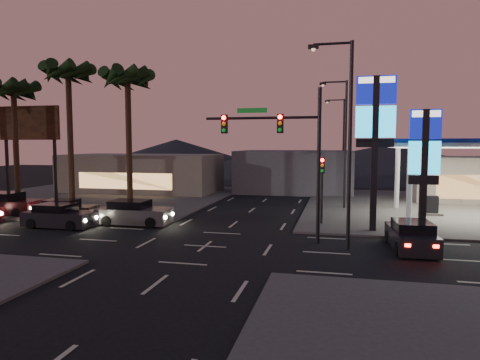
% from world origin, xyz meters
% --- Properties ---
extents(ground, '(140.00, 140.00, 0.00)m').
position_xyz_m(ground, '(0.00, 0.00, 0.00)').
color(ground, black).
rests_on(ground, ground).
extents(corner_lot_ne, '(24.00, 24.00, 0.12)m').
position_xyz_m(corner_lot_ne, '(16.00, 16.00, 0.06)').
color(corner_lot_ne, '#47443F').
rests_on(corner_lot_ne, ground).
extents(corner_lot_nw, '(24.00, 24.00, 0.12)m').
position_xyz_m(corner_lot_nw, '(-16.00, 16.00, 0.06)').
color(corner_lot_nw, '#47443F').
rests_on(corner_lot_nw, ground).
extents(convenience_store, '(10.00, 6.00, 4.00)m').
position_xyz_m(convenience_store, '(18.00, 21.00, 2.00)').
color(convenience_store, '#726B5B').
rests_on(convenience_store, ground).
extents(pylon_sign_tall, '(2.20, 0.35, 9.00)m').
position_xyz_m(pylon_sign_tall, '(8.50, 5.50, 6.39)').
color(pylon_sign_tall, black).
rests_on(pylon_sign_tall, ground).
extents(pylon_sign_short, '(1.60, 0.35, 7.00)m').
position_xyz_m(pylon_sign_short, '(11.00, 4.50, 4.66)').
color(pylon_sign_short, black).
rests_on(pylon_sign_short, ground).
extents(traffic_signal_mast, '(6.10, 0.39, 8.00)m').
position_xyz_m(traffic_signal_mast, '(3.76, 1.99, 5.23)').
color(traffic_signal_mast, black).
rests_on(traffic_signal_mast, ground).
extents(pedestal_signal, '(0.32, 0.39, 4.30)m').
position_xyz_m(pedestal_signal, '(5.50, 6.98, 2.92)').
color(pedestal_signal, black).
rests_on(pedestal_signal, ground).
extents(streetlight_near, '(2.14, 0.25, 10.00)m').
position_xyz_m(streetlight_near, '(6.79, 1.00, 5.72)').
color(streetlight_near, black).
rests_on(streetlight_near, ground).
extents(streetlight_mid, '(2.14, 0.25, 10.00)m').
position_xyz_m(streetlight_mid, '(6.79, 14.00, 5.72)').
color(streetlight_mid, black).
rests_on(streetlight_mid, ground).
extents(streetlight_far, '(2.14, 0.25, 10.00)m').
position_xyz_m(streetlight_far, '(6.79, 28.00, 5.72)').
color(streetlight_far, black).
rests_on(streetlight_far, ground).
extents(palm_a, '(4.41, 4.41, 10.86)m').
position_xyz_m(palm_a, '(-9.00, 9.50, 9.43)').
color(palm_a, black).
rests_on(palm_a, ground).
extents(palm_b, '(4.41, 4.41, 11.46)m').
position_xyz_m(palm_b, '(-14.00, 9.50, 9.97)').
color(palm_b, black).
rests_on(palm_b, ground).
extents(palm_c, '(4.41, 4.41, 10.26)m').
position_xyz_m(palm_c, '(-19.00, 9.50, 8.88)').
color(palm_c, black).
rests_on(palm_c, ground).
extents(billboard, '(6.00, 0.30, 8.50)m').
position_xyz_m(billboard, '(-20.50, 13.00, 6.33)').
color(billboard, black).
rests_on(billboard, ground).
extents(building_far_west, '(16.00, 8.00, 4.00)m').
position_xyz_m(building_far_west, '(-14.00, 22.00, 2.00)').
color(building_far_west, '#726B5B').
rests_on(building_far_west, ground).
extents(building_far_mid, '(12.00, 9.00, 4.40)m').
position_xyz_m(building_far_mid, '(2.00, 26.00, 2.20)').
color(building_far_mid, '#4C4C51').
rests_on(building_far_mid, ground).
extents(hill_left, '(40.00, 40.00, 6.00)m').
position_xyz_m(hill_left, '(-25.00, 60.00, 3.00)').
color(hill_left, black).
rests_on(hill_left, ground).
extents(hill_right, '(50.00, 50.00, 5.00)m').
position_xyz_m(hill_right, '(15.00, 60.00, 2.50)').
color(hill_right, black).
rests_on(hill_right, ground).
extents(hill_center, '(60.00, 60.00, 4.00)m').
position_xyz_m(hill_center, '(0.00, 60.00, 2.00)').
color(hill_center, black).
rests_on(hill_center, ground).
extents(car_lane_a_front, '(4.49, 1.96, 1.45)m').
position_xyz_m(car_lane_a_front, '(-10.32, 2.73, 0.67)').
color(car_lane_a_front, black).
rests_on(car_lane_a_front, ground).
extents(car_lane_b_front, '(4.81, 2.12, 1.55)m').
position_xyz_m(car_lane_b_front, '(-6.23, 4.59, 0.72)').
color(car_lane_b_front, '#515153').
rests_on(car_lane_b_front, ground).
extents(car_lane_b_mid, '(4.30, 2.16, 1.36)m').
position_xyz_m(car_lane_b_mid, '(-11.69, 5.30, 0.63)').
color(car_lane_b_mid, black).
rests_on(car_lane_b_mid, ground).
extents(car_lane_b_rear, '(5.17, 2.35, 1.66)m').
position_xyz_m(car_lane_b_rear, '(-16.89, 5.76, 0.77)').
color(car_lane_b_rear, black).
rests_on(car_lane_b_rear, ground).
extents(suv_station, '(2.07, 4.42, 1.44)m').
position_xyz_m(suv_station, '(10.00, 1.59, 0.67)').
color(suv_station, black).
rests_on(suv_station, ground).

